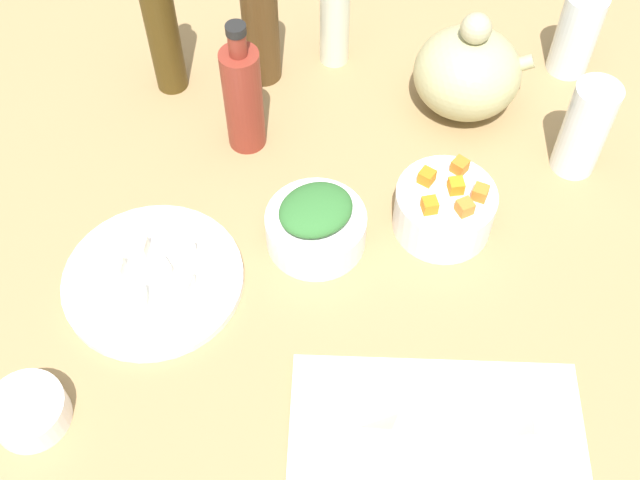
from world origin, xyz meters
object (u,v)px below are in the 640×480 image
bowl_small_side (29,411)px  drinking_glass_0 (585,129)px  bowl_carrots (444,210)px  cutting_board (438,469)px  bottle_1 (162,28)px  bottle_0 (243,97)px  teapot (468,72)px  drinking_glass_1 (577,34)px  bottle_2 (260,18)px  bowl_greens (316,229)px  plate_tofu (153,280)px

bowl_small_side → drinking_glass_0: drinking_glass_0 is taller
bowl_carrots → bowl_small_side: (-46.88, -28.74, -1.38)cm
cutting_board → bottle_1: (-36.97, 57.79, 10.18)cm
bottle_0 → drinking_glass_0: size_ratio=1.44×
cutting_board → teapot: teapot is taller
drinking_glass_1 → bowl_small_side: bearing=-138.6°
teapot → bottle_2: size_ratio=0.67×
bowl_greens → drinking_glass_0: drinking_glass_0 is taller
drinking_glass_0 → plate_tofu: bearing=-158.6°
bottle_2 → bowl_greens: bearing=-73.3°
cutting_board → drinking_glass_1: drinking_glass_1 is taller
cutting_board → drinking_glass_1: size_ratio=2.49×
bottle_0 → bowl_small_side: bearing=-115.4°
bottle_1 → teapot: bearing=-3.5°
teapot → drinking_glass_0: size_ratio=1.17×
drinking_glass_1 → drinking_glass_0: bearing=-95.6°
cutting_board → teapot: size_ratio=1.94×
bottle_2 → drinking_glass_1: size_ratio=1.92×
bowl_carrots → teapot: (4.05, 22.09, 3.21)cm
bottle_0 → plate_tofu: bearing=-111.6°
cutting_board → bottle_1: bottle_1 is taller
bowl_greens → drinking_glass_0: 38.00cm
plate_tofu → bottle_1: 36.57cm
bowl_small_side → bottle_1: size_ratio=0.35×
plate_tofu → bowl_greens: (19.96, 7.16, 1.91)cm
plate_tofu → teapot: (40.30, 32.43, 5.85)cm
drinking_glass_1 → bottle_1: bearing=-174.3°
bowl_small_side → bottle_0: 47.55cm
bowl_greens → plate_tofu: bearing=-160.3°
bowl_greens → bowl_small_side: (-30.59, -25.55, -0.65)cm
drinking_glass_1 → teapot: bearing=-152.5°
cutting_board → bottle_1: 69.36cm
bowl_small_side → bottle_2: bearing=69.0°
bottle_1 → bowl_small_side: bearing=-98.5°
plate_tofu → teapot: bearing=38.8°
bottle_0 → drinking_glass_1: bottle_0 is taller
teapot → bottle_1: 43.25cm
bottle_0 → bottle_2: size_ratio=0.82×
bowl_greens → bottle_2: (-9.12, 30.46, 8.20)cm
bowl_greens → drinking_glass_1: 50.17cm
bowl_small_side → bottle_2: bottle_2 is taller
bowl_carrots → bottle_2: 38.02cm
bowl_greens → bowl_small_side: bearing=-140.1°
bottle_0 → bottle_1: bearing=138.2°
bottle_1 → bowl_greens: bearing=-51.0°
teapot → bottle_1: bottle_1 is taller
cutting_board → teapot: bearing=83.8°
cutting_board → teapot: 55.81cm
bowl_small_side → bottle_1: bearing=81.5°
plate_tofu → bowl_small_side: 21.28cm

